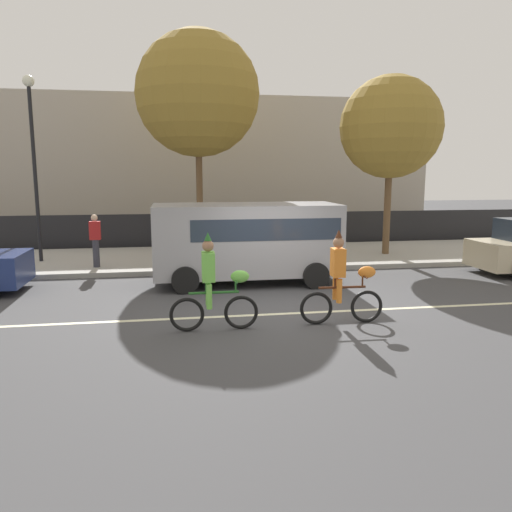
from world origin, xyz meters
TOP-DOWN VIEW (x-y plane):
  - ground_plane at (0.00, 0.00)m, footprint 80.00×80.00m
  - road_centre_line at (0.00, -0.50)m, footprint 36.00×0.14m
  - sidewalk_curb at (0.00, 6.50)m, footprint 60.00×5.00m
  - fence_line at (0.00, 9.40)m, footprint 40.00×0.08m
  - building_backdrop at (-3.28, 18.00)m, footprint 28.00×8.00m
  - parade_cyclist_lime at (-1.62, -1.38)m, footprint 1.72×0.50m
  - parade_cyclist_orange at (0.96, -1.36)m, footprint 1.72×0.50m
  - parked_van_grey at (-0.34, 2.70)m, footprint 5.00×2.22m
  - street_lamp_post at (-6.71, 6.36)m, footprint 0.36×0.36m
  - street_tree_near_lamp at (5.10, 5.97)m, footprint 3.51×3.51m
  - street_tree_far_corner at (-1.39, 8.21)m, footprint 4.51×4.51m
  - pedestrian_onlooker at (-4.75, 4.97)m, footprint 0.32×0.20m

SIDE VIEW (x-z plane):
  - ground_plane at x=0.00m, z-range 0.00..0.00m
  - road_centre_line at x=0.00m, z-range 0.00..0.01m
  - sidewalk_curb at x=0.00m, z-range 0.00..0.15m
  - fence_line at x=0.00m, z-range 0.00..1.40m
  - parade_cyclist_lime at x=-1.62m, z-range -0.12..1.80m
  - parade_cyclist_orange at x=0.96m, z-range -0.12..1.80m
  - pedestrian_onlooker at x=-4.75m, z-range 0.20..1.82m
  - parked_van_grey at x=-0.34m, z-range 0.19..2.37m
  - building_backdrop at x=-3.28m, z-range 0.00..6.73m
  - street_lamp_post at x=-6.71m, z-range 1.06..6.92m
  - street_tree_near_lamp at x=5.10m, z-range 1.47..7.64m
  - street_tree_far_corner at x=-1.39m, z-range 1.85..9.79m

